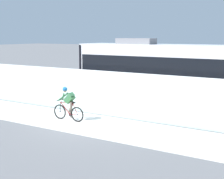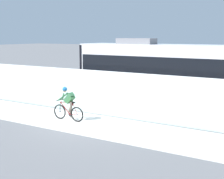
% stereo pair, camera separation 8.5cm
% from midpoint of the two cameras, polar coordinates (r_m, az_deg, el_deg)
% --- Properties ---
extents(ground_plane, '(200.00, 200.00, 0.00)m').
position_cam_midpoint_polar(ground_plane, '(15.49, -4.75, -5.78)').
color(ground_plane, slate).
extents(bike_path_deck, '(32.00, 3.20, 0.01)m').
position_cam_midpoint_polar(bike_path_deck, '(15.49, -4.75, -5.76)').
color(bike_path_deck, silver).
rests_on(bike_path_deck, ground).
extents(glass_parapet, '(32.00, 0.05, 1.24)m').
position_cam_midpoint_polar(glass_parapet, '(16.83, -1.04, -2.36)').
color(glass_parapet, silver).
rests_on(glass_parapet, ground).
extents(concrete_barrier_wall, '(32.00, 0.36, 2.00)m').
position_cam_midpoint_polar(concrete_barrier_wall, '(18.27, 2.01, -0.21)').
color(concrete_barrier_wall, white).
rests_on(concrete_barrier_wall, ground).
extents(tram_rail_near, '(32.00, 0.08, 0.01)m').
position_cam_midpoint_polar(tram_rail_near, '(20.61, 5.42, -1.96)').
color(tram_rail_near, '#595654').
rests_on(tram_rail_near, ground).
extents(tram_rail_far, '(32.00, 0.08, 0.01)m').
position_cam_midpoint_polar(tram_rail_far, '(21.88, 7.09, -1.32)').
color(tram_rail_far, '#595654').
rests_on(tram_rail_far, ground).
extents(tram, '(11.06, 2.54, 3.81)m').
position_cam_midpoint_polar(tram, '(20.58, 8.80, 3.28)').
color(tram, silver).
rests_on(tram, ground).
extents(cyclist_on_bike, '(1.77, 0.58, 1.61)m').
position_cam_midpoint_polar(cyclist_on_bike, '(15.89, -7.63, -2.54)').
color(cyclist_on_bike, black).
rests_on(cyclist_on_bike, ground).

